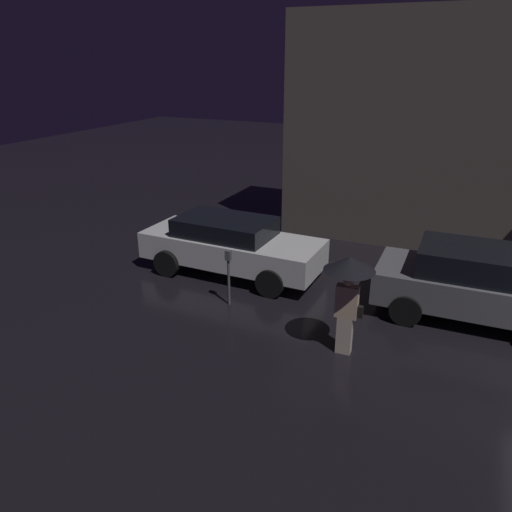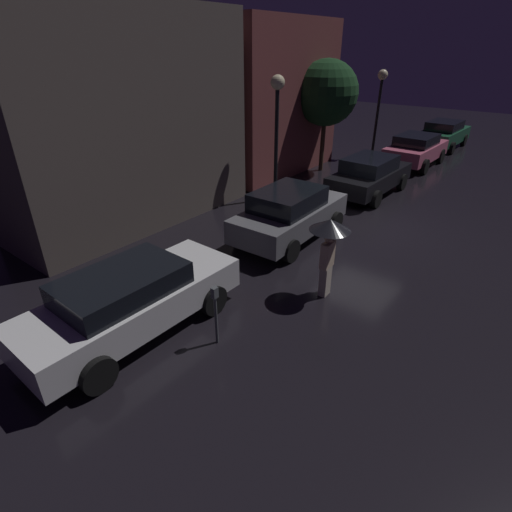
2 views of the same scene
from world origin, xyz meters
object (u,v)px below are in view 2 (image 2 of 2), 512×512
parked_car_pink (416,149)px  parked_car_grey (290,213)px  street_lamp_far (380,93)px  parked_car_black (370,175)px  parked_car_green (444,134)px  parking_meter (216,309)px  street_lamp_near (277,109)px  pedestrian_with_umbrella (329,238)px  parked_car_white (131,300)px

parked_car_pink → parked_car_grey: bearing=-179.1°
parked_car_grey → street_lamp_far: street_lamp_far is taller
parked_car_grey → parked_car_pink: size_ratio=1.01×
parked_car_black → parked_car_green: bearing=1.6°
parked_car_black → parked_car_green: 10.20m
parked_car_black → parked_car_pink: 5.35m
parked_car_grey → parked_car_green: size_ratio=0.97×
parking_meter → street_lamp_near: 8.95m
street_lamp_near → parked_car_green: bearing=-11.2°
parked_car_grey → pedestrian_with_umbrella: 3.27m
parked_car_black → street_lamp_far: bearing=23.2°
parked_car_pink → pedestrian_with_umbrella: (-12.81, -2.24, 0.70)m
pedestrian_with_umbrella → parking_meter: size_ratio=1.49×
parked_car_green → pedestrian_with_umbrella: size_ratio=2.21×
parked_car_white → pedestrian_with_umbrella: pedestrian_with_umbrella is taller
parked_car_pink → parking_meter: bearing=-173.0°
parked_car_black → parked_car_pink: bearing=1.3°
parked_car_green → street_lamp_far: (-4.35, 2.31, 2.37)m
parked_car_grey → parking_meter: bearing=-163.4°
parking_meter → street_lamp_far: bearing=13.2°
pedestrian_with_umbrella → street_lamp_far: 14.17m
parked_car_white → parked_car_pink: parked_car_pink is taller
parked_car_pink → parked_car_black: bearing=-178.2°
parked_car_grey → parked_car_black: bearing=-3.2°
street_lamp_near → parked_car_pink: bearing=-17.9°
pedestrian_with_umbrella → street_lamp_far: bearing=16.5°
parked_car_green → pedestrian_with_umbrella: bearing=-170.5°
street_lamp_near → parked_car_black: bearing=-43.8°
parked_car_grey → parked_car_pink: 10.71m
pedestrian_with_umbrella → parking_meter: pedestrian_with_umbrella is taller
parked_car_black → parked_car_green: size_ratio=1.00×
street_lamp_far → street_lamp_near: bearing=178.4°
parked_car_grey → parking_meter: size_ratio=3.19×
parked_car_grey → street_lamp_near: bearing=41.0°
parked_car_black → parked_car_pink: size_ratio=1.04×
parked_car_pink → parking_meter: 15.72m
parked_car_grey → parked_car_green: bearing=-1.8°
parked_car_black → street_lamp_far: street_lamp_far is taller
parked_car_green → pedestrian_with_umbrella: pedestrian_with_umbrella is taller
parked_car_black → parked_car_pink: parked_car_pink is taller
parked_car_green → parking_meter: parked_car_green is taller
parked_car_white → parked_car_grey: bearing=1.3°
parked_car_black → parked_car_grey: bearing=179.4°
pedestrian_with_umbrella → parked_car_white: bearing=144.0°
pedestrian_with_umbrella → parked_car_green: bearing=4.8°
street_lamp_far → parked_car_green: bearing=-28.0°
parked_car_black → pedestrian_with_umbrella: (-7.45, -2.24, 0.72)m
parked_car_white → parked_car_green: parked_car_green is taller
pedestrian_with_umbrella → parking_meter: 3.05m
street_lamp_far → pedestrian_with_umbrella: bearing=-160.9°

